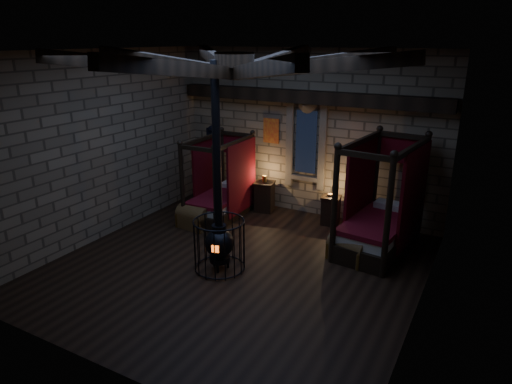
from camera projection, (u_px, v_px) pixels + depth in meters
The scene contains 8 objects.
room at pixel (237, 77), 8.18m from camera, with size 7.02×7.02×4.29m.
bed_left at pixel (221, 198), 11.74m from camera, with size 1.09×2.00×2.06m.
bed_right at pixel (380, 223), 9.90m from camera, with size 1.47×2.42×2.40m.
trunk_left at pixel (194, 218), 11.10m from camera, with size 0.84×0.58×0.58m.
trunk_right at pixel (349, 249), 9.44m from camera, with size 0.90×0.70×0.59m.
nightstand_left at pixel (264, 196), 12.14m from camera, with size 0.59×0.57×0.98m.
nightstand_right at pixel (331, 210), 11.28m from camera, with size 0.50×0.48×0.79m.
stove at pixel (219, 240), 8.98m from camera, with size 1.02×1.02×4.05m.
Camera 1 is at (4.32, -7.13, 4.41)m, focal length 32.00 mm.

